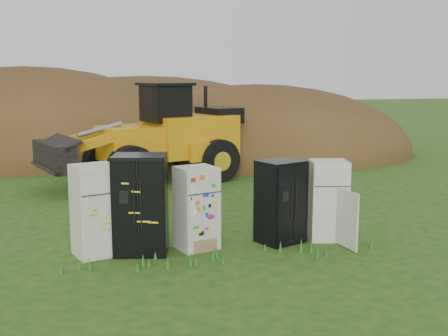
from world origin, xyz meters
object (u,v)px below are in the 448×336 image
Objects in this scene: fridge_black_right at (280,202)px; fridge_black_side at (141,204)px; wheel_loader at (143,134)px; fridge_open_door at (328,200)px; fridge_leftmost at (95,210)px; fridge_sticker at (196,208)px.

fridge_black_side is at bearing 157.99° from fridge_black_right.
fridge_black_right is (2.91, 0.02, -0.11)m from fridge_black_side.
fridge_black_right is at bearing -92.79° from wheel_loader.
fridge_black_right is 0.26× the size of wheel_loader.
fridge_black_side is 1.16× the size of fridge_open_door.
wheel_loader reaches higher than fridge_leftmost.
fridge_black_side is at bearing -22.73° from fridge_leftmost.
fridge_open_door is (2.86, 0.00, 0.01)m from fridge_sticker.
fridge_black_right is 7.50m from wheel_loader.
fridge_leftmost is 1.99m from fridge_sticker.
fridge_leftmost is 0.91× the size of fridge_black_side.
fridge_black_right reaches higher than fridge_open_door.
fridge_open_door is at bearing -23.17° from fridge_black_right.
fridge_sticker is at bearing -106.70° from wheel_loader.
wheel_loader is at bearing 126.12° from fridge_open_door.
wheel_loader is at bearing 84.12° from fridge_black_right.
fridge_black_side is (0.88, -0.07, 0.09)m from fridge_leftmost.
fridge_leftmost is 0.88m from fridge_black_side.
fridge_sticker is 2.86m from fridge_open_door.
fridge_sticker is 0.99× the size of fridge_open_door.
wheel_loader is (1.66, 7.10, 0.72)m from fridge_leftmost.
fridge_leftmost reaches higher than fridge_sticker.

